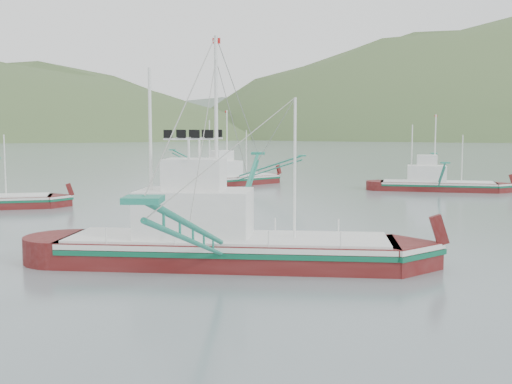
{
  "coord_description": "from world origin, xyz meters",
  "views": [
    {
      "loc": [
        0.73,
        -32.04,
        7.05
      ],
      "look_at": [
        0.0,
        6.0,
        3.2
      ],
      "focal_mm": 45.0,
      "sensor_mm": 36.0,
      "label": 1
    }
  ],
  "objects": [
    {
      "name": "ridge_distant",
      "position": [
        30.0,
        560.0,
        0.0
      ],
      "size": [
        960.0,
        400.0,
        240.0
      ],
      "primitive_type": "ellipsoid",
      "color": "slate",
      "rests_on": "ground"
    },
    {
      "name": "bg_boat_far",
      "position": [
        -3.99,
        45.59,
        2.11
      ],
      "size": [
        19.82,
        20.43,
        9.79
      ],
      "rotation": [
        0.0,
        0.0,
        0.76
      ],
      "color": "#4E0D0D",
      "rests_on": "ground"
    },
    {
      "name": "bg_boat_right",
      "position": [
        19.46,
        39.24,
        1.6
      ],
      "size": [
        12.87,
        22.29,
        9.13
      ],
      "rotation": [
        0.0,
        0.0,
        -0.21
      ],
      "color": "#4E0D0D",
      "rests_on": "ground"
    },
    {
      "name": "main_boat",
      "position": [
        -1.62,
        0.38,
        1.79
      ],
      "size": [
        17.37,
        30.83,
        12.5
      ],
      "rotation": [
        0.0,
        0.0,
        -0.08
      ],
      "color": "#4E0D0D",
      "rests_on": "ground"
    },
    {
      "name": "ground",
      "position": [
        0.0,
        0.0,
        0.0
      ],
      "size": [
        1200.0,
        1200.0,
        0.0
      ],
      "primitive_type": "plane",
      "color": "slate",
      "rests_on": "ground"
    }
  ]
}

